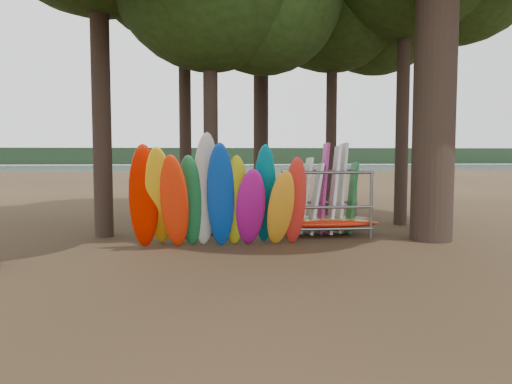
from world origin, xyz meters
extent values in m
plane|color=#47331E|center=(0.00, 0.00, 0.00)|extent=(120.00, 120.00, 0.00)
plane|color=gray|center=(0.00, 60.00, 0.00)|extent=(160.00, 160.00, 0.00)
cube|color=black|center=(0.00, 110.00, 2.00)|extent=(160.00, 4.00, 4.00)
cylinder|color=black|center=(-5.12, 2.55, 6.24)|extent=(0.56, 0.56, 12.48)
cylinder|color=black|center=(-2.72, 5.45, 6.13)|extent=(0.43, 0.43, 12.26)
cylinder|color=black|center=(0.31, 7.57, 6.94)|extent=(0.61, 0.61, 13.87)
cylinder|color=black|center=(2.90, 6.11, 5.35)|extent=(0.42, 0.42, 10.70)
cylinder|color=black|center=(-1.85, 2.41, 4.72)|extent=(0.44, 0.44, 9.44)
cylinder|color=black|center=(4.90, 4.01, 6.11)|extent=(0.46, 0.46, 12.21)
ellipsoid|color=red|center=(-3.64, 0.21, 1.39)|extent=(0.88, 1.27, 2.87)
ellipsoid|color=yellow|center=(-3.24, 0.26, 1.35)|extent=(0.78, 2.11, 2.85)
ellipsoid|color=red|center=(-2.84, 0.02, 1.25)|extent=(0.84, 1.52, 2.62)
ellipsoid|color=#1A6837|center=(-2.44, 0.31, 1.25)|extent=(0.76, 1.20, 2.58)
ellipsoid|color=beige|center=(-2.04, 0.27, 1.54)|extent=(0.82, 1.34, 3.16)
ellipsoid|color=#0B3CA7|center=(-1.64, 0.02, 1.40)|extent=(0.82, 1.43, 2.91)
ellipsoid|color=#B4BF19|center=(-1.24, 0.20, 1.25)|extent=(0.64, 1.37, 2.59)
ellipsoid|color=#AE138D|center=(-0.85, 0.12, 1.07)|extent=(0.79, 1.60, 2.31)
ellipsoid|color=#04758A|center=(-0.45, 0.29, 1.38)|extent=(0.79, 1.89, 2.91)
ellipsoid|color=#F5A223|center=(-0.05, 0.05, 1.05)|extent=(0.76, 1.65, 2.26)
ellipsoid|color=red|center=(0.35, 0.15, 1.23)|extent=(0.72, 1.50, 2.58)
ellipsoid|color=red|center=(1.65, 1.53, 0.42)|extent=(3.11, 0.55, 0.24)
ellipsoid|color=gold|center=(1.65, 1.81, 0.42)|extent=(2.70, 0.55, 0.24)
ellipsoid|color=#1C751A|center=(1.65, 2.20, 0.42)|extent=(2.98, 0.55, 0.24)
ellipsoid|color=#B1190D|center=(1.65, 2.54, 0.42)|extent=(3.23, 0.55, 0.24)
cube|color=orange|center=(0.77, 2.15, 1.11)|extent=(0.41, 0.76, 2.24)
cube|color=silver|center=(1.07, 2.30, 1.20)|extent=(0.50, 0.78, 2.41)
cube|color=silver|center=(1.36, 2.09, 1.12)|extent=(0.49, 0.76, 2.25)
cube|color=#AA1C77|center=(1.65, 2.29, 1.42)|extent=(0.36, 0.79, 2.87)
cube|color=white|center=(1.95, 2.09, 1.38)|extent=(0.42, 0.78, 2.78)
cube|color=silver|center=(2.24, 2.32, 1.42)|extent=(0.36, 0.80, 2.87)
cube|color=#166726|center=(2.54, 2.14, 1.12)|extent=(0.36, 0.75, 2.28)
camera|label=1|loc=(-2.12, -13.00, 2.52)|focal=35.00mm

